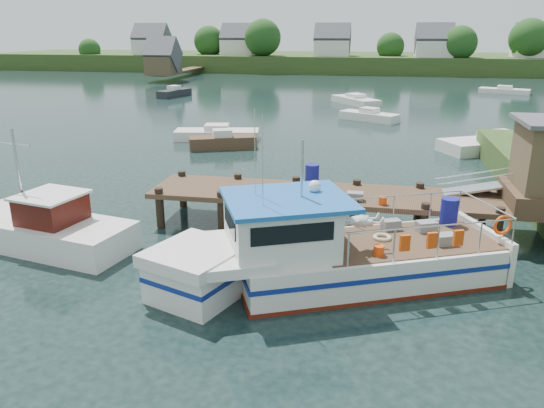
% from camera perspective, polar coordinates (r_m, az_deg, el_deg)
% --- Properties ---
extents(ground_plane, '(160.00, 160.00, 0.00)m').
position_cam_1_polar(ground_plane, '(21.24, 3.40, -2.23)').
color(ground_plane, black).
extents(far_shore, '(140.00, 42.55, 9.22)m').
position_cam_1_polar(far_shore, '(102.28, 9.60, 15.11)').
color(far_shore, '#31481D').
rests_on(far_shore, ground).
extents(dock, '(16.60, 3.00, 4.78)m').
position_cam_1_polar(dock, '(20.83, 21.60, 2.54)').
color(dock, '#493322').
rests_on(dock, ground).
extents(lobster_boat, '(10.74, 6.78, 5.38)m').
position_cam_1_polar(lobster_boat, '(16.14, 5.67, -5.43)').
color(lobster_boat, silver).
rests_on(lobster_boat, ground).
extents(work_boat, '(8.08, 3.82, 4.23)m').
position_cam_1_polar(work_boat, '(20.88, -24.08, -2.29)').
color(work_boat, silver).
rests_on(work_boat, ground).
extents(moored_rowboat, '(4.53, 2.92, 1.25)m').
position_cam_1_polar(moored_rowboat, '(34.93, -5.34, 6.73)').
color(moored_rowboat, '#493322').
rests_on(moored_rowboat, ground).
extents(moored_far, '(5.97, 3.69, 0.96)m').
position_cam_1_polar(moored_far, '(70.77, 23.71, 11.10)').
color(moored_far, silver).
rests_on(moored_far, ground).
extents(moored_a, '(6.10, 2.96, 1.08)m').
position_cam_1_polar(moored_a, '(37.84, -5.94, 7.51)').
color(moored_a, silver).
rests_on(moored_a, ground).
extents(moored_b, '(5.21, 3.95, 1.11)m').
position_cam_1_polar(moored_b, '(46.24, 10.40, 9.30)').
color(moored_b, silver).
rests_on(moored_b, ground).
extents(moored_c, '(8.01, 5.95, 1.21)m').
position_cam_1_polar(moored_c, '(37.15, 23.21, 6.00)').
color(moored_c, silver).
rests_on(moored_c, ground).
extents(moored_d, '(5.35, 6.30, 1.06)m').
position_cam_1_polar(moored_d, '(56.62, 8.98, 10.97)').
color(moored_d, silver).
rests_on(moored_d, ground).
extents(moored_e, '(2.83, 4.84, 1.27)m').
position_cam_1_polar(moored_e, '(63.07, -10.46, 11.70)').
color(moored_e, black).
rests_on(moored_e, ground).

